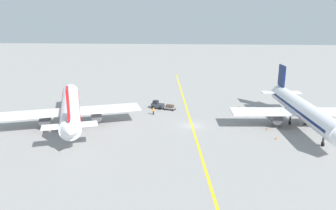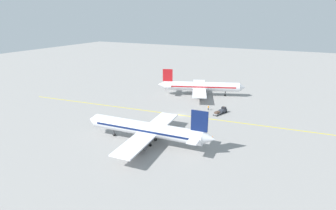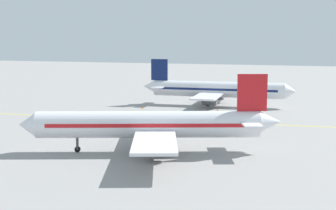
# 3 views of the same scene
# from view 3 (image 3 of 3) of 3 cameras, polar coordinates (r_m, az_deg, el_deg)

# --- Properties ---
(ground_plane) EXTENTS (400.00, 400.00, 0.00)m
(ground_plane) POSITION_cam_3_polar(r_m,az_deg,el_deg) (87.37, 2.92, -2.01)
(ground_plane) COLOR gray
(apron_yellow_centreline) EXTENTS (12.05, 119.47, 0.01)m
(apron_yellow_centreline) POSITION_cam_3_polar(r_m,az_deg,el_deg) (87.37, 2.92, -2.01)
(apron_yellow_centreline) COLOR yellow
(apron_yellow_centreline) RESTS_ON ground
(airplane_at_gate) EXTENTS (28.27, 35.53, 10.60)m
(airplane_at_gate) POSITION_cam_3_polar(r_m,az_deg,el_deg) (107.98, 5.88, 1.86)
(airplane_at_gate) COLOR white
(airplane_at_gate) RESTS_ON ground
(airplane_adjacent_stand) EXTENTS (28.11, 34.41, 10.60)m
(airplane_adjacent_stand) POSITION_cam_3_polar(r_m,az_deg,el_deg) (63.18, -2.04, -2.46)
(airplane_adjacent_stand) COLOR white
(airplane_adjacent_stand) RESTS_ON ground
(baggage_tug_dark) EXTENTS (3.33, 2.54, 2.11)m
(baggage_tug_dark) POSITION_cam_3_polar(r_m,az_deg,el_deg) (83.84, -6.79, -1.86)
(baggage_tug_dark) COLOR #333842
(baggage_tug_dark) RESTS_ON ground
(baggage_cart_trailing) EXTENTS (2.92, 2.20, 1.24)m
(baggage_cart_trailing) POSITION_cam_3_polar(r_m,az_deg,el_deg) (86.17, -5.23, -1.67)
(baggage_cart_trailing) COLOR gray
(baggage_cart_trailing) RESTS_ON ground
(ground_crew_worker) EXTENTS (0.43, 0.45, 1.68)m
(ground_crew_worker) POSITION_cam_3_polar(r_m,az_deg,el_deg) (81.37, -3.57, -2.11)
(ground_crew_worker) COLOR #23232D
(ground_crew_worker) RESTS_ON ground
(traffic_cone_near_nose) EXTENTS (0.32, 0.32, 0.55)m
(traffic_cone_near_nose) POSITION_cam_3_polar(r_m,az_deg,el_deg) (100.57, 9.05, -0.62)
(traffic_cone_near_nose) COLOR orange
(traffic_cone_near_nose) RESTS_ON ground
(traffic_cone_mid_apron) EXTENTS (0.32, 0.32, 0.55)m
(traffic_cone_mid_apron) POSITION_cam_3_polar(r_m,az_deg,el_deg) (101.18, 6.05, -0.52)
(traffic_cone_mid_apron) COLOR orange
(traffic_cone_mid_apron) RESTS_ON ground
(traffic_cone_by_wingtip) EXTENTS (0.32, 0.32, 0.55)m
(traffic_cone_by_wingtip) POSITION_cam_3_polar(r_m,az_deg,el_deg) (103.02, -3.17, -0.33)
(traffic_cone_by_wingtip) COLOR orange
(traffic_cone_by_wingtip) RESTS_ON ground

